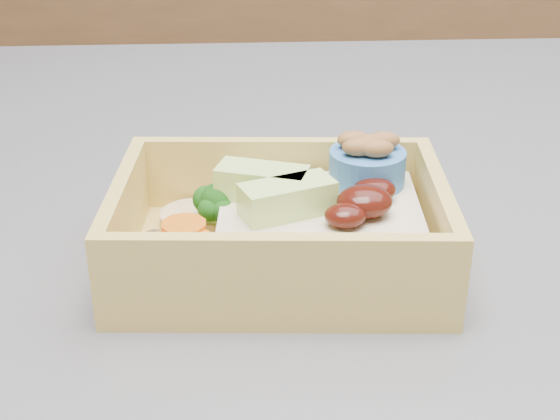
{
  "coord_description": "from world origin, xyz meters",
  "views": [
    {
      "loc": [
        0.08,
        -0.5,
        1.13
      ],
      "look_at": [
        0.1,
        -0.14,
        0.95
      ],
      "focal_mm": 50.0,
      "sensor_mm": 36.0,
      "label": 1
    }
  ],
  "objects": [
    {
      "name": "bento_box",
      "position": [
        0.11,
        -0.14,
        0.94
      ],
      "size": [
        0.18,
        0.13,
        0.06
      ],
      "rotation": [
        0.0,
        0.0,
        -0.06
      ],
      "color": "#D5B558",
      "rests_on": "island"
    }
  ]
}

